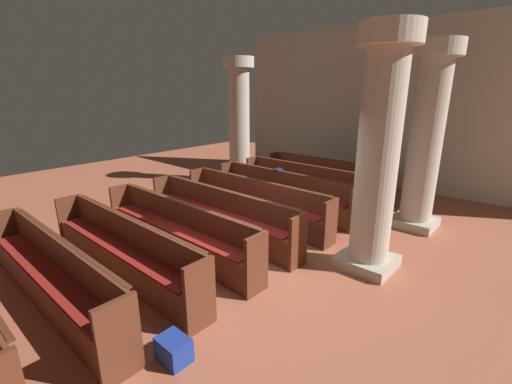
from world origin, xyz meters
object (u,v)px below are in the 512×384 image
object	(u,v)px
pew_row_1	(306,182)
lectern	(374,173)
pew_row_0	(327,175)
pillar_far_side	(239,119)
pew_row_4	(220,213)
pew_row_5	(177,228)
hymn_book	(278,169)
pillar_aisle_side	(426,136)
pew_row_3	(254,200)
pew_row_7	(50,272)
kneeler_box_blue	(174,349)
pillar_aisle_rear	(378,151)
pew_row_2	(283,190)
pew_row_6	(122,247)

from	to	relation	value
pew_row_1	lectern	size ratio (longest dim) A/B	3.45
pew_row_0	pillar_far_side	bearing A→B (deg)	-164.46
pew_row_4	pillar_far_side	distance (m)	4.40
pew_row_1	pillar_far_side	distance (m)	2.98
lectern	pillar_far_side	bearing A→B (deg)	-150.86
pew_row_5	hymn_book	size ratio (longest dim) A/B	18.11
pillar_aisle_side	pillar_far_side	xyz separation A→B (m)	(-5.28, 0.21, 0.00)
pew_row_3	hymn_book	world-z (taller)	hymn_book
pew_row_1	pew_row_7	size ratio (longest dim) A/B	1.00
pew_row_5	kneeler_box_blue	xyz separation A→B (m)	(2.01, -1.52, -0.35)
pew_row_3	pillar_far_side	world-z (taller)	pillar_far_side
pillar_aisle_rear	hymn_book	xyz separation A→B (m)	(-2.96, 1.43, -0.98)
pew_row_0	kneeler_box_blue	size ratio (longest dim) A/B	10.65
pillar_aisle_side	hymn_book	distance (m)	3.23
pew_row_1	pew_row_5	size ratio (longest dim) A/B	1.00
pew_row_4	pillar_aisle_side	distance (m)	4.28
pew_row_2	pillar_aisle_rear	xyz separation A→B (m)	(2.67, -1.24, 1.40)
pew_row_6	pillar_aisle_side	size ratio (longest dim) A/B	1.03
pew_row_3	pew_row_7	world-z (taller)	same
pew_row_3	pew_row_6	size ratio (longest dim) A/B	1.00
pew_row_0	pillar_aisle_side	bearing A→B (deg)	-19.47
pillar_aisle_side	hymn_book	world-z (taller)	pillar_aisle_side
kneeler_box_blue	pew_row_3	bearing A→B (deg)	119.71
pew_row_0	kneeler_box_blue	distance (m)	6.81
pew_row_6	pillar_aisle_side	world-z (taller)	pillar_aisle_side
pew_row_4	pew_row_6	bearing A→B (deg)	-90.00
pew_row_5	pillar_far_side	distance (m)	5.18
pew_row_6	pew_row_7	distance (m)	1.00
pew_row_6	lectern	bearing A→B (deg)	83.27
pillar_aisle_rear	pew_row_2	bearing A→B (deg)	155.08
pillar_aisle_side	kneeler_box_blue	distance (m)	5.87
pew_row_1	pillar_aisle_rear	xyz separation A→B (m)	(2.67, -2.23, 1.40)
lectern	hymn_book	xyz separation A→B (m)	(-1.14, -3.00, 0.46)
pew_row_1	lectern	distance (m)	2.36
pew_row_6	pillar_aisle_rear	bearing A→B (deg)	45.83
pew_row_0	pew_row_2	xyz separation A→B (m)	(0.00, -1.99, 0.00)
pew_row_5	pillar_far_side	xyz separation A→B (m)	(-2.62, 4.25, 1.40)
pew_row_2	kneeler_box_blue	xyz separation A→B (m)	(2.01, -4.51, -0.35)
pew_row_6	pew_row_7	size ratio (longest dim) A/B	1.00
pew_row_2	pew_row_5	size ratio (longest dim) A/B	1.00
kneeler_box_blue	lectern	bearing A→B (deg)	98.56
kneeler_box_blue	pew_row_1	bearing A→B (deg)	110.02
pew_row_0	pillar_aisle_rear	distance (m)	4.42
pillar_aisle_side	pillar_aisle_rear	world-z (taller)	same
pew_row_7	pillar_aisle_rear	bearing A→B (deg)	54.52
pew_row_2	pew_row_6	size ratio (longest dim) A/B	1.00
pew_row_2	pew_row_7	distance (m)	4.98
pillar_far_side	hymn_book	xyz separation A→B (m)	(2.32, -1.07, -0.98)
pew_row_4	pillar_aisle_side	xyz separation A→B (m)	(2.67, 3.04, 1.40)
pew_row_6	pillar_aisle_side	distance (m)	5.86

